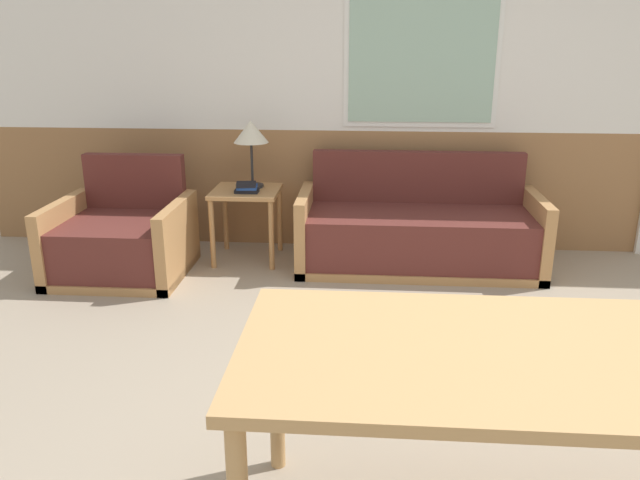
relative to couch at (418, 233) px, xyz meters
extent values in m
plane|color=gray|center=(-0.03, -2.13, -0.26)|extent=(16.00, 16.00, 0.00)
cube|color=#996B42|center=(-0.03, 0.50, 0.22)|extent=(7.20, 0.06, 0.97)
cube|color=white|center=(-0.03, 0.50, 1.57)|extent=(7.20, 0.06, 1.73)
cube|color=white|center=(0.00, 0.46, 1.28)|extent=(1.20, 0.01, 1.07)
cube|color=#99BCA8|center=(0.00, 0.45, 1.28)|extent=(1.12, 0.02, 0.99)
cube|color=#B27F4C|center=(0.00, -0.02, -0.23)|extent=(1.81, 0.76, 0.06)
cube|color=#5B2823|center=(0.00, -0.04, -0.02)|extent=(1.65, 0.68, 0.37)
cube|color=#5B2823|center=(0.00, 0.31, 0.37)|extent=(1.65, 0.10, 0.40)
cube|color=#B27F4C|center=(-0.87, -0.02, 0.02)|extent=(0.08, 0.76, 0.57)
cube|color=#B27F4C|center=(0.87, -0.02, 0.02)|extent=(0.08, 0.76, 0.57)
cube|color=#B27F4C|center=(-2.19, -0.34, -0.23)|extent=(0.93, 0.85, 0.06)
cube|color=#5B2823|center=(-2.19, -0.36, -0.03)|extent=(0.77, 0.77, 0.35)
cube|color=#5B2823|center=(-2.19, 0.03, 0.36)|extent=(0.77, 0.10, 0.42)
cube|color=#B27F4C|center=(-2.62, -0.34, 0.01)|extent=(0.08, 0.85, 0.55)
cube|color=#B27F4C|center=(-1.76, -0.34, 0.01)|extent=(0.08, 0.85, 0.55)
cube|color=#B27F4C|center=(-1.33, 0.06, 0.29)|extent=(0.51, 0.51, 0.03)
cylinder|color=#B27F4C|center=(-1.55, -0.16, 0.01)|extent=(0.04, 0.04, 0.54)
cylinder|color=#B27F4C|center=(-1.10, -0.16, 0.01)|extent=(0.04, 0.04, 0.54)
cylinder|color=#B27F4C|center=(-1.55, 0.29, 0.01)|extent=(0.04, 0.04, 0.54)
cylinder|color=#B27F4C|center=(-1.10, 0.29, 0.01)|extent=(0.04, 0.04, 0.54)
cylinder|color=#262628|center=(-1.29, 0.15, 0.31)|extent=(0.17, 0.17, 0.02)
cylinder|color=#262628|center=(-1.29, 0.15, 0.49)|extent=(0.02, 0.02, 0.33)
cone|color=beige|center=(-1.29, 0.15, 0.74)|extent=(0.27, 0.27, 0.17)
cube|color=black|center=(-1.30, -0.04, 0.32)|extent=(0.18, 0.10, 0.03)
cube|color=#234799|center=(-1.30, -0.02, 0.34)|extent=(0.16, 0.16, 0.02)
cube|color=black|center=(-1.31, -0.03, 0.37)|extent=(0.17, 0.16, 0.03)
cube|color=tan|center=(0.27, -2.79, 0.48)|extent=(2.13, 0.86, 0.04)
cylinder|color=tan|center=(-0.74, -2.43, 0.10)|extent=(0.06, 0.06, 0.72)
camera|label=1|loc=(-0.40, -4.57, 1.43)|focal=35.00mm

